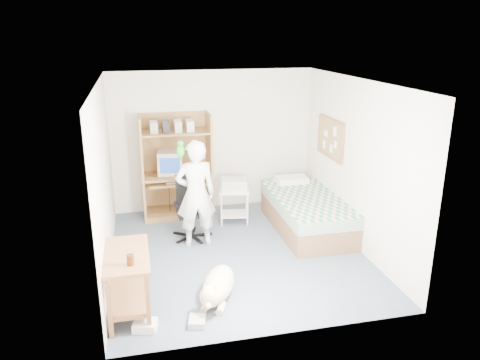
{
  "coord_description": "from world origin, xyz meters",
  "views": [
    {
      "loc": [
        -1.36,
        -6.11,
        3.15
      ],
      "look_at": [
        0.1,
        0.25,
        1.05
      ],
      "focal_mm": 35.0,
      "sensor_mm": 36.0,
      "label": 1
    }
  ],
  "objects": [
    {
      "name": "floor",
      "position": [
        0.0,
        0.0,
        0.0
      ],
      "size": [
        4.0,
        4.0,
        0.0
      ],
      "primitive_type": "plane",
      "color": "#424D5A",
      "rests_on": "ground"
    },
    {
      "name": "wall_back",
      "position": [
        0.0,
        2.0,
        1.25
      ],
      "size": [
        3.6,
        0.02,
        2.5
      ],
      "primitive_type": "cube",
      "color": "white",
      "rests_on": "floor"
    },
    {
      "name": "wall_right",
      "position": [
        1.8,
        0.0,
        1.25
      ],
      "size": [
        0.02,
        4.0,
        2.5
      ],
      "primitive_type": "cube",
      "color": "white",
      "rests_on": "floor"
    },
    {
      "name": "wall_left",
      "position": [
        -1.8,
        0.0,
        1.25
      ],
      "size": [
        0.02,
        4.0,
        2.5
      ],
      "primitive_type": "cube",
      "color": "white",
      "rests_on": "floor"
    },
    {
      "name": "ceiling",
      "position": [
        0.0,
        0.0,
        2.5
      ],
      "size": [
        3.6,
        4.0,
        0.02
      ],
      "primitive_type": "cube",
      "color": "white",
      "rests_on": "wall_back"
    },
    {
      "name": "computer_hutch",
      "position": [
        -0.7,
        1.74,
        0.82
      ],
      "size": [
        1.2,
        0.63,
        1.8
      ],
      "color": "olive",
      "rests_on": "floor"
    },
    {
      "name": "bed",
      "position": [
        1.3,
        0.62,
        0.29
      ],
      "size": [
        1.02,
        2.02,
        0.66
      ],
      "color": "brown",
      "rests_on": "floor"
    },
    {
      "name": "side_desk",
      "position": [
        -1.55,
        -1.2,
        0.49
      ],
      "size": [
        0.5,
        1.0,
        0.75
      ],
      "color": "brown",
      "rests_on": "floor"
    },
    {
      "name": "corkboard",
      "position": [
        1.77,
        0.9,
        1.45
      ],
      "size": [
        0.04,
        0.94,
        0.66
      ],
      "color": "olive",
      "rests_on": "wall_right"
    },
    {
      "name": "office_chair",
      "position": [
        -0.59,
        0.73,
        0.35
      ],
      "size": [
        0.56,
        0.56,
        0.99
      ],
      "rotation": [
        0.0,
        0.0,
        0.05
      ],
      "color": "black",
      "rests_on": "floor"
    },
    {
      "name": "person",
      "position": [
        -0.54,
        0.42,
        0.82
      ],
      "size": [
        0.62,
        0.42,
        1.64
      ],
      "primitive_type": "imported",
      "rotation": [
        0.0,
        0.0,
        3.19
      ],
      "color": "white",
      "rests_on": "floor"
    },
    {
      "name": "parrot",
      "position": [
        -0.74,
        0.44,
        1.5
      ],
      "size": [
        0.12,
        0.21,
        0.33
      ],
      "rotation": [
        0.0,
        0.0,
        0.05
      ],
      "color": "#15921E",
      "rests_on": "person"
    },
    {
      "name": "dog",
      "position": [
        -0.51,
        -1.16,
        0.18
      ],
      "size": [
        0.63,
        1.07,
        0.42
      ],
      "rotation": [
        0.0,
        0.0,
        -0.4
      ],
      "color": "beige",
      "rests_on": "floor"
    },
    {
      "name": "printer_cart",
      "position": [
        0.2,
        1.16,
        0.39
      ],
      "size": [
        0.55,
        0.47,
        0.59
      ],
      "rotation": [
        0.0,
        0.0,
        -0.17
      ],
      "color": "white",
      "rests_on": "floor"
    },
    {
      "name": "printer",
      "position": [
        0.2,
        1.16,
        0.68
      ],
      "size": [
        0.47,
        0.39,
        0.18
      ],
      "primitive_type": "cube",
      "rotation": [
        0.0,
        0.0,
        -0.17
      ],
      "color": "#B4B3AE",
      "rests_on": "printer_cart"
    },
    {
      "name": "crt_monitor",
      "position": [
        -0.81,
        1.75,
        0.97
      ],
      "size": [
        0.46,
        0.48,
        0.39
      ],
      "rotation": [
        0.0,
        0.0,
        -0.1
      ],
      "color": "beige",
      "rests_on": "computer_hutch"
    },
    {
      "name": "keyboard",
      "position": [
        -0.69,
        1.58,
        0.67
      ],
      "size": [
        0.47,
        0.23,
        0.03
      ],
      "primitive_type": "cube",
      "rotation": [
        0.0,
        0.0,
        0.16
      ],
      "color": "beige",
      "rests_on": "computer_hutch"
    },
    {
      "name": "pencil_cup",
      "position": [
        -0.35,
        1.65,
        0.82
      ],
      "size": [
        0.08,
        0.08,
        0.12
      ],
      "primitive_type": "cylinder",
      "color": "yellow",
      "rests_on": "computer_hutch"
    },
    {
      "name": "drink_glass",
      "position": [
        -1.5,
        -1.48,
        0.81
      ],
      "size": [
        0.08,
        0.08,
        0.12
      ],
      "primitive_type": "cylinder",
      "color": "#421F0A",
      "rests_on": "side_desk"
    },
    {
      "name": "floor_box_a",
      "position": [
        -1.4,
        -1.59,
        0.05
      ],
      "size": [
        0.29,
        0.26,
        0.1
      ],
      "primitive_type": "cube",
      "rotation": [
        0.0,
        0.0,
        -0.26
      ],
      "color": "white",
      "rests_on": "floor"
    },
    {
      "name": "floor_box_b",
      "position": [
        -0.83,
        -1.63,
        0.04
      ],
      "size": [
        0.23,
        0.26,
        0.08
      ],
      "primitive_type": "cube",
      "rotation": [
        0.0,
        0.0,
        -0.24
      ],
      "color": "#AFAEAA",
      "rests_on": "floor"
    }
  ]
}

